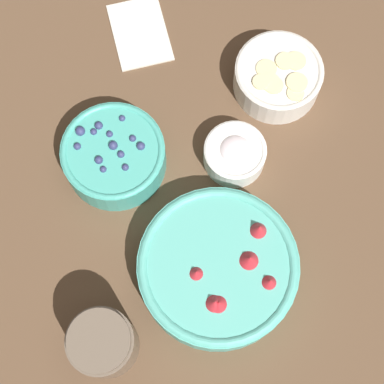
{
  "coord_description": "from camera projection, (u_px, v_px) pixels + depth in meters",
  "views": [
    {
      "loc": [
        -0.33,
        0.04,
        0.96
      ],
      "look_at": [
        -0.04,
        0.01,
        0.05
      ],
      "focal_mm": 60.0,
      "sensor_mm": 36.0,
      "label": 1
    }
  ],
  "objects": [
    {
      "name": "jar_chocolate",
      "position": [
        104.0,
        344.0,
        0.89
      ],
      "size": [
        0.09,
        0.09,
        0.11
      ],
      "color": "brown",
      "rests_on": "ground_plane"
    },
    {
      "name": "napkin",
      "position": [
        140.0,
        32.0,
        1.09
      ],
      "size": [
        0.14,
        0.11,
        0.01
      ],
      "color": "silver",
      "rests_on": "ground_plane"
    },
    {
      "name": "bowl_bananas",
      "position": [
        278.0,
        76.0,
        1.03
      ],
      "size": [
        0.14,
        0.14,
        0.06
      ],
      "color": "silver",
      "rests_on": "ground_plane"
    },
    {
      "name": "bowl_cream",
      "position": [
        235.0,
        153.0,
        0.99
      ],
      "size": [
        0.1,
        0.1,
        0.05
      ],
      "color": "white",
      "rests_on": "ground_plane"
    },
    {
      "name": "bowl_strawberries",
      "position": [
        218.0,
        268.0,
        0.93
      ],
      "size": [
        0.23,
        0.23,
        0.08
      ],
      "color": "#56B7A8",
      "rests_on": "ground_plane"
    },
    {
      "name": "ground_plane",
      "position": [
        196.0,
        174.0,
        1.01
      ],
      "size": [
        4.0,
        4.0,
        0.0
      ],
      "primitive_type": "plane",
      "color": "brown"
    },
    {
      "name": "bowl_blueberries",
      "position": [
        114.0,
        155.0,
        0.98
      ],
      "size": [
        0.16,
        0.16,
        0.07
      ],
      "color": "#47AD9E",
      "rests_on": "ground_plane"
    }
  ]
}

